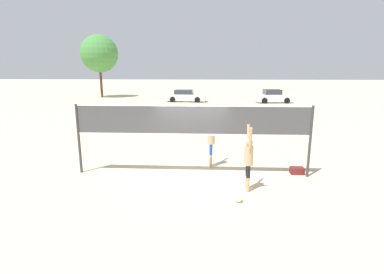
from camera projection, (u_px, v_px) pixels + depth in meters
ground_plane at (192, 174)px, 10.92m from camera, size 200.00×200.00×0.00m
volleyball_net at (192, 124)px, 10.50m from camera, size 8.34×0.10×2.55m
player_spiker at (249, 157)px, 9.24m from camera, size 0.28×0.70×2.09m
player_blocker at (211, 137)px, 11.55m from camera, size 0.28×0.72×2.27m
volleyball at (238, 198)px, 8.62m from camera, size 0.24×0.24×0.24m
gear_bag at (297, 171)px, 10.96m from camera, size 0.48×0.32×0.25m
parked_car_near at (273, 97)px, 34.06m from camera, size 4.18×2.20×1.51m
parked_car_mid at (186, 96)px, 35.13m from camera, size 4.76×2.10×1.39m
tree_left_cluster at (99, 54)px, 39.38m from camera, size 4.89×4.89×8.19m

